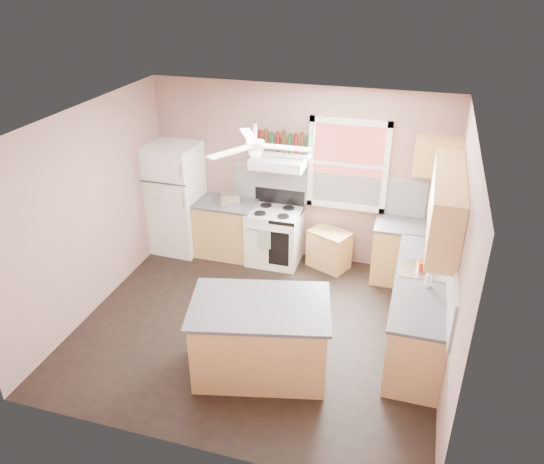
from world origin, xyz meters
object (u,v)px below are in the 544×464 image
(refrigerator, at_px, (176,198))
(toaster, at_px, (230,200))
(stove, at_px, (274,236))
(cart, at_px, (329,250))
(island, at_px, (260,339))

(refrigerator, relative_size, toaster, 6.26)
(stove, bearing_deg, cart, 4.47)
(refrigerator, relative_size, cart, 2.98)
(island, bearing_deg, stove, 89.44)
(refrigerator, xyz_separation_m, island, (2.15, -2.40, -0.45))
(stove, height_order, cart, stove)
(cart, bearing_deg, toaster, -150.86)
(cart, bearing_deg, refrigerator, -153.49)
(stove, bearing_deg, island, -77.61)
(island, bearing_deg, toaster, 104.29)
(cart, xyz_separation_m, island, (-0.31, -2.49, 0.14))
(refrigerator, height_order, stove, refrigerator)
(stove, height_order, island, same)
(toaster, distance_m, cart, 1.69)
(stove, xyz_separation_m, island, (0.54, -2.42, 0.00))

